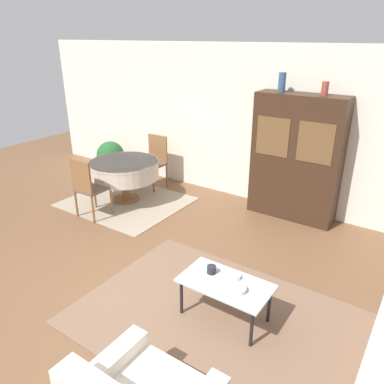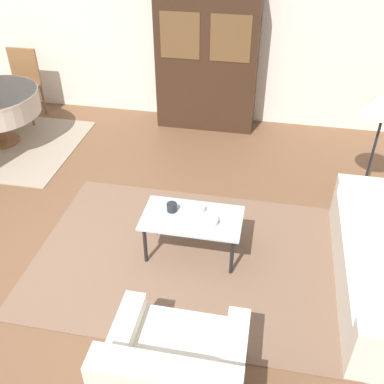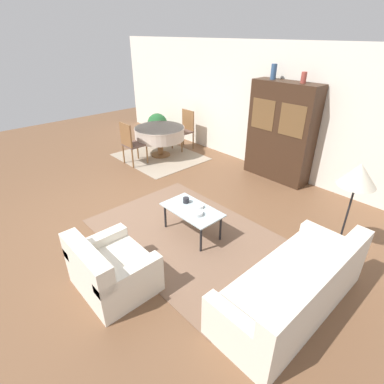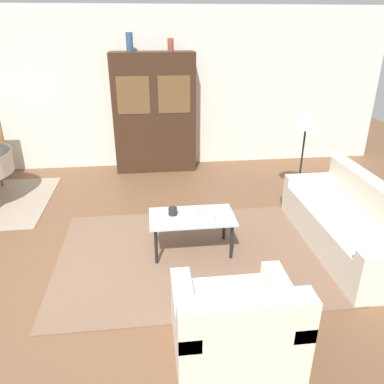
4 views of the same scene
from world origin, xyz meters
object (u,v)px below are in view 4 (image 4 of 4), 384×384
at_px(coffee_table, 192,220).
at_px(floor_lamp, 307,119).
at_px(couch, 351,225).
at_px(vase_tall, 129,42).
at_px(display_cabinet, 154,113).
at_px(bowl, 208,215).
at_px(vase_short, 171,45).
at_px(cup, 173,211).
at_px(bowl_small, 195,210).
at_px(armchair, 236,325).

xyz_separation_m(coffee_table, floor_lamp, (1.76, 1.27, 0.80)).
bearing_deg(couch, vase_tall, 41.01).
height_order(display_cabinet, bowl, display_cabinet).
bearing_deg(bowl, coffee_table, 162.70).
bearing_deg(floor_lamp, bowl, -140.21).
height_order(vase_tall, vase_short, vase_tall).
distance_m(floor_lamp, bowl, 2.19).
bearing_deg(cup, vase_tall, 99.63).
xyz_separation_m(display_cabinet, vase_short, (0.30, 0.00, 1.10)).
height_order(cup, bowl, cup).
distance_m(bowl_small, vase_short, 3.12).
bearing_deg(cup, floor_lamp, 31.49).
bearing_deg(display_cabinet, vase_tall, 179.85).
relative_size(bowl_small, vase_short, 0.60).
height_order(bowl, vase_short, vase_short).
distance_m(bowl_small, vase_tall, 3.22).
bearing_deg(display_cabinet, couch, -53.12).
distance_m(floor_lamp, vase_tall, 3.01).
relative_size(floor_lamp, vase_short, 7.09).
bearing_deg(vase_short, couch, -57.18).
bearing_deg(vase_short, floor_lamp, -40.34).
xyz_separation_m(coffee_table, vase_short, (-0.02, 2.78, 1.70)).
bearing_deg(bowl, cup, 162.86).
xyz_separation_m(bowl, vase_short, (-0.19, 2.83, 1.62)).
xyz_separation_m(coffee_table, bowl_small, (0.05, 0.12, 0.07)).
bearing_deg(vase_short, cup, -94.00).
height_order(coffee_table, bowl_small, bowl_small).
relative_size(bowl_small, vase_tall, 0.41).
bearing_deg(vase_tall, bowl_small, -74.92).
bearing_deg(armchair, cup, 103.49).
xyz_separation_m(floor_lamp, bowl, (-1.59, -1.32, -0.72)).
height_order(couch, coffee_table, couch).
xyz_separation_m(bowl_small, vase_short, (-0.07, 2.66, 1.63)).
bearing_deg(coffee_table, vase_tall, 103.55).
xyz_separation_m(bowl, vase_tall, (-0.84, 2.83, 1.66)).
bearing_deg(bowl, armchair, -90.19).
bearing_deg(coffee_table, bowl, -17.30).
distance_m(couch, bowl_small, 1.82).
relative_size(armchair, vase_short, 4.83).
distance_m(armchair, vase_short, 4.65).
bearing_deg(armchair, vase_tall, 101.05).
height_order(armchair, vase_short, vase_short).
height_order(armchair, bowl_small, armchair).
bearing_deg(bowl_small, vase_tall, 105.08).
bearing_deg(bowl_small, floor_lamp, 33.95).
distance_m(coffee_table, bowl, 0.19).
bearing_deg(vase_short, vase_tall, -180.00).
distance_m(couch, armchair, 2.18).
distance_m(couch, vase_short, 3.89).
relative_size(coffee_table, display_cabinet, 0.47).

